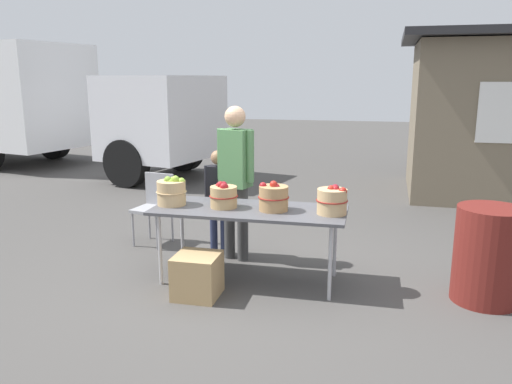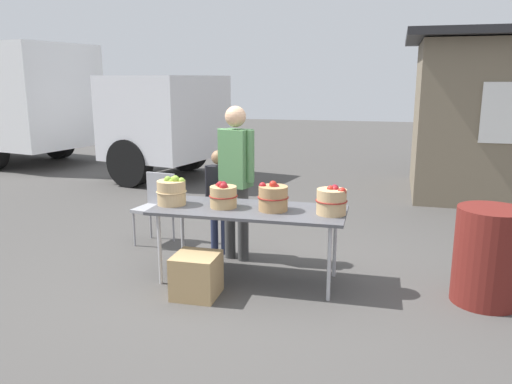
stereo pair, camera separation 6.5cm
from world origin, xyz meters
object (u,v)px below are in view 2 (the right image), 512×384
object	(u,v)px
apple_basket_red_2	(332,201)
folding_chair	(156,202)
market_table	(249,213)
apple_basket_red_1	(273,197)
child_customer	(219,194)
box_truck	(37,101)
apple_basket_red_0	(223,196)
produce_crate	(197,275)
trash_barrel	(488,256)
apple_basket_green_0	(172,192)
vendor_adult	(236,171)

from	to	relation	value
apple_basket_red_2	folding_chair	world-z (taller)	apple_basket_red_2
market_table	apple_basket_red_1	size ratio (longest dim) A/B	6.28
child_customer	box_truck	distance (m)	7.70
market_table	box_truck	bearing A→B (deg)	139.17
child_customer	apple_basket_red_0	bearing A→B (deg)	108.83
folding_chair	produce_crate	bearing A→B (deg)	-43.59
box_truck	trash_barrel	size ratio (longest dim) A/B	9.03
market_table	folding_chair	distance (m)	1.69
folding_chair	trash_barrel	xyz separation A→B (m)	(3.63, -0.90, -0.07)
box_truck	apple_basket_green_0	bearing A→B (deg)	-31.69
vendor_adult	child_customer	xyz separation A→B (m)	(-0.24, 0.12, -0.30)
folding_chair	child_customer	bearing A→B (deg)	-3.80
market_table	child_customer	xyz separation A→B (m)	(-0.53, 0.69, 0.01)
child_customer	folding_chair	size ratio (longest dim) A/B	1.41
trash_barrel	apple_basket_red_2	bearing A→B (deg)	-178.73
child_customer	apple_basket_red_2	bearing A→B (deg)	149.60
market_table	apple_basket_red_0	xyz separation A→B (m)	(-0.26, -0.02, 0.16)
child_customer	produce_crate	distance (m)	1.30
apple_basket_red_1	folding_chair	xyz separation A→B (m)	(-1.66, 0.93, -0.37)
produce_crate	child_customer	bearing A→B (deg)	97.22
apple_basket_red_2	trash_barrel	size ratio (longest dim) A/B	0.34
market_table	child_customer	size ratio (longest dim) A/B	1.56
apple_basket_green_0	box_truck	bearing A→B (deg)	135.25
vendor_adult	trash_barrel	bearing A→B (deg)	-176.26
apple_basket_red_2	produce_crate	bearing A→B (deg)	-158.69
apple_basket_red_1	box_truck	distance (m)	8.73
apple_basket_red_1	trash_barrel	size ratio (longest dim) A/B	0.34
vendor_adult	child_customer	distance (m)	0.40
apple_basket_red_2	trash_barrel	xyz separation A→B (m)	(1.41, 0.03, -0.44)
child_customer	box_truck	bearing A→B (deg)	-41.83
market_table	apple_basket_red_1	xyz separation A→B (m)	(0.25, -0.02, 0.17)
apple_basket_red_0	apple_basket_red_1	xyz separation A→B (m)	(0.50, -0.00, 0.01)
vendor_adult	box_truck	world-z (taller)	box_truck
child_customer	box_truck	world-z (taller)	box_truck
child_customer	folding_chair	distance (m)	0.93
child_customer	trash_barrel	world-z (taller)	child_customer
market_table	folding_chair	bearing A→B (deg)	147.19
apple_basket_red_2	trash_barrel	bearing A→B (deg)	1.27
child_customer	trash_barrel	size ratio (longest dim) A/B	1.37
apple_basket_red_0	trash_barrel	xyz separation A→B (m)	(2.48, 0.02, -0.43)
folding_chair	produce_crate	xyz separation A→B (m)	(1.03, -1.40, -0.31)
vendor_adult	trash_barrel	xyz separation A→B (m)	(2.51, -0.56, -0.57)
produce_crate	vendor_adult	bearing A→B (deg)	85.11
apple_basket_red_0	child_customer	world-z (taller)	child_customer
produce_crate	apple_basket_red_2	bearing A→B (deg)	21.31
apple_basket_red_0	trash_barrel	world-z (taller)	apple_basket_red_0
apple_basket_green_0	folding_chair	bearing A→B (deg)	123.18
apple_basket_red_1	market_table	bearing A→B (deg)	176.21
market_table	child_customer	bearing A→B (deg)	127.48
market_table	child_customer	distance (m)	0.87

